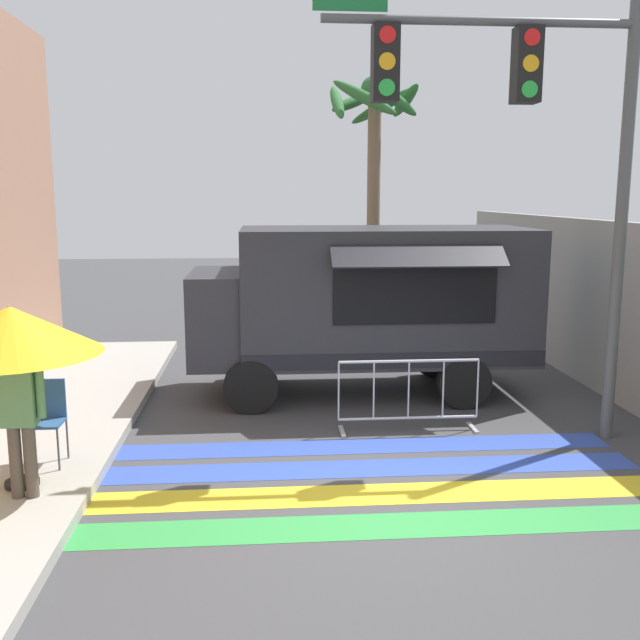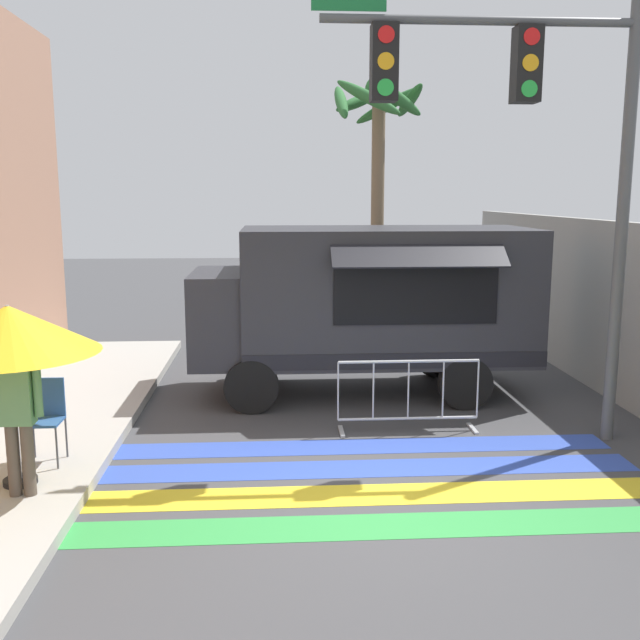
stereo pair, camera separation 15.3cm
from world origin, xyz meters
name	(u,v)px [view 1 (the left image)]	position (x,y,z in m)	size (l,w,h in m)	color
ground_plane	(387,498)	(0.00, 0.00, 0.00)	(60.00, 60.00, 0.00)	#424244
concrete_wall_right	(636,318)	(4.31, 3.00, 1.42)	(0.20, 16.00, 2.84)	gray
crosswalk_painted	(380,480)	(0.00, 0.48, 0.00)	(6.40, 2.84, 0.01)	green
food_truck	(359,299)	(0.24, 4.20, 1.58)	(5.45, 2.64, 2.73)	#2D2D33
traffic_signal_pole	(526,125)	(1.98, 1.71, 4.12)	(4.08, 0.29, 5.74)	#515456
patio_umbrella	(11,331)	(-3.95, 0.32, 1.85)	(1.88, 1.88, 1.98)	black
folding_chair	(46,413)	(-3.86, 1.01, 0.74)	(0.41, 0.41, 0.98)	#4C4C51
vendor_person	(19,410)	(-3.82, 0.01, 1.08)	(0.53, 0.22, 1.66)	brown
barricade_front	(408,396)	(0.68, 2.21, 0.50)	(1.98, 0.44, 1.02)	#B7BABF
palm_tree	(373,145)	(1.06, 8.27, 4.30)	(2.07, 2.23, 5.73)	#7A664C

